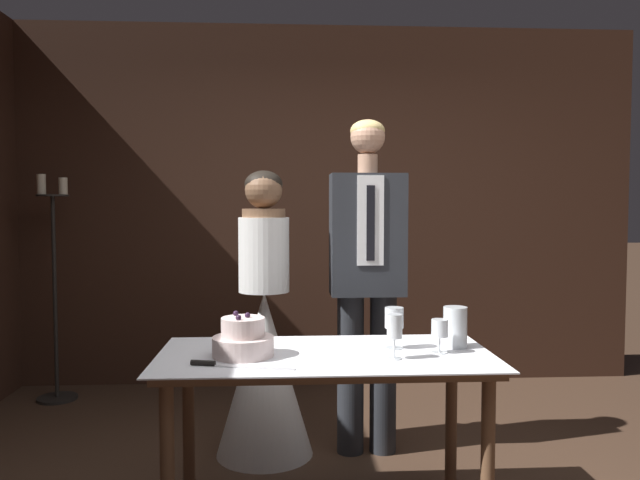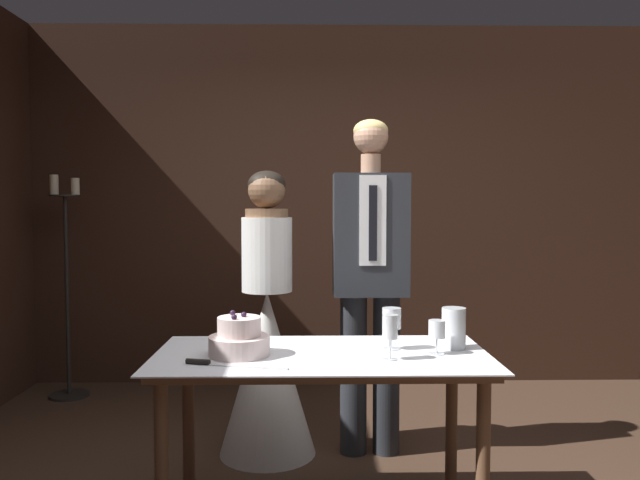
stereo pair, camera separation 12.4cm
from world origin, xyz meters
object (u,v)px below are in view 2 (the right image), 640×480
hurricane_candle (454,329)px  candle_stand (67,295)px  bride (267,351)px  groom (370,271)px  wine_glass_near (390,328)px  wine_glass_far (392,320)px  wine_glass_middle (437,331)px  cake_knife (217,364)px  tiered_cake (239,339)px  cake_table (322,374)px

hurricane_candle → candle_stand: size_ratio=0.11×
bride → groom: groom is taller
wine_glass_near → bride: bearing=121.9°
candle_stand → bride: bearing=-35.2°
wine_glass_far → hurricane_candle: wine_glass_far is taller
wine_glass_near → wine_glass_far: size_ratio=1.02×
wine_glass_far → wine_glass_near: bearing=-99.6°
bride → hurricane_candle: bearing=-39.1°
wine_glass_middle → candle_stand: (-2.30, 1.89, -0.11)m
cake_knife → hurricane_candle: (1.01, 0.28, 0.08)m
wine_glass_far → bride: (-0.60, 0.72, -0.31)m
bride → candle_stand: bearing=144.8°
hurricane_candle → groom: 0.80m
wine_glass_near → bride: size_ratio=0.12×
hurricane_candle → candle_stand: 2.99m
cake_knife → bride: 1.02m
tiered_cake → wine_glass_middle: bearing=0.5°
bride → groom: size_ratio=0.85×
cake_table → candle_stand: size_ratio=0.89×
wine_glass_middle → bride: size_ratio=0.09×
wine_glass_middle → wine_glass_near: bearing=-156.1°
cake_table → wine_glass_far: (0.31, 0.07, 0.23)m
tiered_cake → wine_glass_far: (0.66, 0.10, 0.06)m
cake_knife → hurricane_candle: hurricane_candle is taller
tiered_cake → wine_glass_middle: (0.84, 0.01, 0.03)m
cake_knife → candle_stand: bearing=137.6°
hurricane_candle → bride: bearing=140.9°
wine_glass_far → bride: bride is taller
cake_table → wine_glass_middle: 0.53m
tiered_cake → cake_table: bearing=4.9°
cake_knife → cake_table: bearing=38.8°
cake_table → hurricane_candle: (0.59, 0.08, 0.18)m
wine_glass_middle → bride: bride is taller
wine_glass_far → groom: (-0.02, 0.72, 0.14)m
tiered_cake → wine_glass_far: size_ratio=1.41×
tiered_cake → groom: size_ratio=0.14×
wine_glass_middle → wine_glass_far: (-0.18, 0.09, 0.03)m
hurricane_candle → bride: size_ratio=0.12×
wine_glass_far → groom: size_ratio=0.10×
cake_knife → bride: size_ratio=0.26×
cake_knife → hurricane_candle: size_ratio=2.29×
cake_table → tiered_cake: bearing=-175.1°
tiered_cake → bride: (0.06, 0.82, -0.24)m
wine_glass_far → candle_stand: candle_stand is taller
wine_glass_middle → candle_stand: size_ratio=0.09×
wine_glass_near → hurricane_candle: (0.31, 0.20, -0.04)m
tiered_cake → wine_glass_far: bearing=8.7°
hurricane_candle → groom: bearing=113.0°
wine_glass_near → groom: size_ratio=0.10×
tiered_cake → wine_glass_near: wine_glass_near is taller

